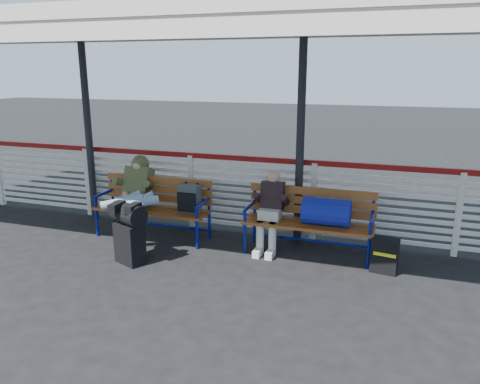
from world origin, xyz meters
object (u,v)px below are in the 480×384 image
(companion_person, at_px, (270,210))
(suitcase_side, at_px, (385,255))
(bench_left, at_px, (163,201))
(traveler_man, at_px, (132,197))
(bench_right, at_px, (319,214))
(luggage_stack, at_px, (129,231))

(companion_person, relative_size, suitcase_side, 2.49)
(companion_person, bearing_deg, bench_left, -178.58)
(traveler_man, height_order, suitcase_side, traveler_man)
(traveler_man, bearing_deg, bench_right, 8.28)
(luggage_stack, relative_size, traveler_man, 0.51)
(bench_left, bearing_deg, companion_person, 1.42)
(bench_left, relative_size, bench_right, 1.00)
(bench_left, height_order, traveler_man, traveler_man)
(luggage_stack, height_order, suitcase_side, luggage_stack)
(luggage_stack, relative_size, companion_person, 0.73)
(bench_right, bearing_deg, bench_left, -179.00)
(luggage_stack, relative_size, bench_right, 0.46)
(bench_right, bearing_deg, traveler_man, -171.72)
(luggage_stack, xyz_separation_m, bench_right, (2.34, 1.08, 0.16))
(companion_person, xyz_separation_m, suitcase_side, (1.60, -0.30, -0.37))
(bench_right, bearing_deg, companion_person, 179.97)
(bench_right, height_order, companion_person, companion_person)
(luggage_stack, bearing_deg, companion_person, 56.34)
(luggage_stack, height_order, companion_person, companion_person)
(bench_left, bearing_deg, bench_right, 1.00)
(luggage_stack, height_order, bench_right, bench_right)
(suitcase_side, bearing_deg, bench_left, -175.77)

